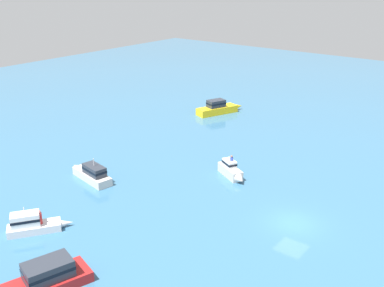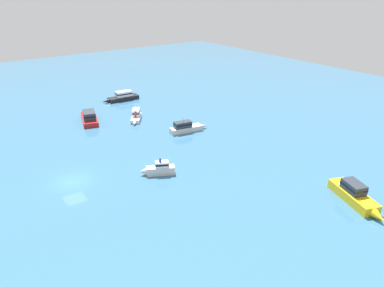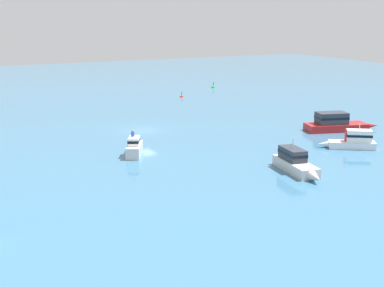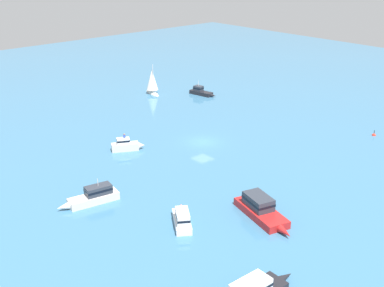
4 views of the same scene
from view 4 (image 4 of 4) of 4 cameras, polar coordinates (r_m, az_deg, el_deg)
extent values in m
plane|color=teal|center=(69.04, 1.24, 0.16)|extent=(166.59, 166.59, 0.00)
ellipsoid|color=silver|center=(92.64, -4.58, 5.77)|extent=(4.92, 2.29, 0.88)
cube|color=silver|center=(92.95, -4.74, 6.26)|extent=(1.59, 1.18, 0.51)
cylinder|color=silver|center=(91.45, -4.51, 7.50)|extent=(0.13, 0.13, 5.10)
cylinder|color=silver|center=(92.84, -4.76, 6.56)|extent=(2.11, 0.57, 0.10)
cone|color=white|center=(91.88, -4.61, 7.34)|extent=(2.56, 2.56, 3.82)
cone|color=black|center=(42.36, 10.65, -14.86)|extent=(0.84, 1.60, 0.76)
cube|color=black|center=(39.33, 6.77, -16.06)|extent=(1.84, 3.30, 0.24)
cube|color=black|center=(91.38, 1.05, 5.83)|extent=(4.60, 2.17, 0.68)
cone|color=black|center=(89.83, 2.43, 5.53)|extent=(1.20, 0.86, 0.68)
cube|color=#2D333D|center=(91.53, 0.74, 6.37)|extent=(1.76, 1.41, 0.90)
cube|color=black|center=(91.52, 0.74, 6.40)|extent=(1.81, 1.46, 0.24)
cylinder|color=silver|center=(91.29, 0.75, 6.94)|extent=(0.08, 0.08, 0.97)
cube|color=silver|center=(53.94, -11.25, -6.27)|extent=(2.55, 5.55, 0.85)
cone|color=silver|center=(53.06, -14.57, -7.08)|extent=(1.07, 1.46, 0.85)
cube|color=#2D333D|center=(53.71, -10.72, -5.27)|extent=(1.77, 2.96, 0.98)
cube|color=black|center=(53.69, -10.72, -5.22)|extent=(1.82, 3.00, 0.24)
cylinder|color=silver|center=(53.31, -10.78, -4.40)|extent=(0.08, 0.08, 0.82)
cube|color=silver|center=(66.62, -7.70, -0.38)|extent=(2.71, 3.70, 1.04)
cone|color=silver|center=(66.86, -5.85, -0.21)|extent=(1.33, 1.27, 1.04)
cube|color=white|center=(66.28, -7.92, 0.31)|extent=(1.61, 1.91, 0.73)
cube|color=black|center=(66.27, -7.92, 0.34)|extent=(1.67, 1.97, 0.24)
cylinder|color=blue|center=(66.34, -7.77, 0.51)|extent=(0.32, 0.32, 1.09)
sphere|color=#966653|center=(66.11, -7.79, 1.05)|extent=(0.24, 0.24, 0.24)
cube|color=#B21E1E|center=(50.91, 7.93, -7.88)|extent=(7.07, 4.21, 0.79)
cone|color=#B21E1E|center=(48.06, 10.66, -10.00)|extent=(1.82, 1.22, 0.79)
cube|color=#2D333D|center=(50.83, 7.63, -6.60)|extent=(3.62, 2.78, 1.25)
cube|color=black|center=(50.80, 7.64, -6.53)|extent=(3.67, 2.83, 0.24)
cube|color=white|center=(49.08, -1.17, -8.95)|extent=(4.41, 3.68, 0.66)
cone|color=white|center=(51.36, -1.51, -7.46)|extent=(1.26, 1.16, 0.66)
cube|color=white|center=(48.10, -1.10, -8.39)|extent=(2.58, 2.30, 1.14)
cube|color=black|center=(48.07, -1.10, -8.34)|extent=(2.63, 2.35, 0.24)
cylinder|color=silver|center=(47.67, -1.10, -7.50)|extent=(0.08, 0.08, 0.59)
cylinder|color=red|center=(49.14, -1.25, -7.79)|extent=(0.32, 0.32, 1.00)
sphere|color=#C37370|center=(48.84, -1.25, -7.15)|extent=(0.24, 0.24, 0.24)
sphere|color=red|center=(76.14, 20.17, 0.88)|extent=(0.56, 0.56, 0.56)
cylinder|color=black|center=(75.96, 20.22, 1.25)|extent=(0.08, 0.08, 0.48)
camera|label=1|loc=(60.29, 35.40, 13.29)|focal=42.61mm
camera|label=2|loc=(101.99, -10.27, 19.67)|focal=33.51mm
camera|label=3|loc=(71.62, -51.16, 3.50)|focal=53.28mm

